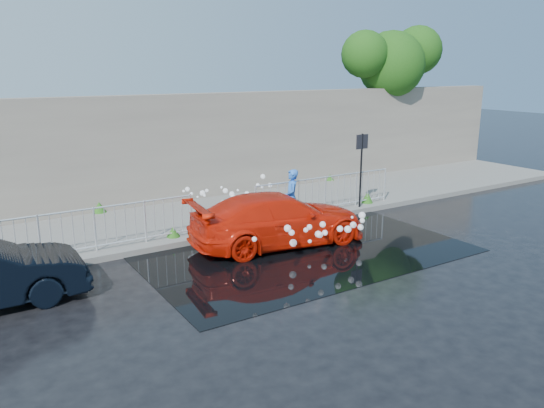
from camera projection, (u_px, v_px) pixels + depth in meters
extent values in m
plane|color=black|center=(311.00, 267.00, 12.27)|extent=(90.00, 90.00, 0.00)
cube|color=slate|center=(215.00, 215.00, 16.34)|extent=(30.00, 4.00, 0.15)
cube|color=slate|center=(247.00, 231.00, 14.70)|extent=(30.00, 0.25, 0.16)
cube|color=#6E665D|center=(184.00, 147.00, 17.69)|extent=(30.00, 0.60, 3.50)
cube|color=black|center=(303.00, 251.00, 13.34)|extent=(8.00, 5.00, 0.01)
cylinder|color=black|center=(361.00, 173.00, 16.66)|extent=(0.06, 0.06, 2.50)
cube|color=black|center=(362.00, 142.00, 16.41)|extent=(0.45, 0.04, 0.45)
cylinder|color=#332114|center=(384.00, 113.00, 23.52)|extent=(0.36, 0.36, 5.00)
sphere|color=#143F0F|center=(391.00, 65.00, 22.08)|extent=(2.77, 2.77, 2.77)
sphere|color=#143F0F|center=(418.00, 50.00, 22.71)|extent=(2.07, 2.07, 2.07)
sphere|color=#143F0F|center=(365.00, 54.00, 21.21)|extent=(1.89, 1.89, 1.89)
cylinder|color=silver|center=(191.00, 214.00, 14.06)|extent=(0.05, 0.05, 1.10)
cylinder|color=silver|center=(93.00, 208.00, 12.64)|extent=(5.00, 0.04, 0.04)
cylinder|color=silver|center=(97.00, 246.00, 12.88)|extent=(5.00, 0.04, 0.04)
cylinder|color=silver|center=(256.00, 204.00, 15.09)|extent=(0.05, 0.05, 1.10)
cylinder|color=silver|center=(385.00, 184.00, 17.68)|extent=(0.05, 0.05, 1.10)
cylinder|color=silver|center=(326.00, 177.00, 16.25)|extent=(5.00, 0.04, 0.04)
cylinder|color=silver|center=(325.00, 207.00, 16.49)|extent=(5.00, 0.04, 0.04)
cone|color=#194311|center=(15.00, 257.00, 11.97)|extent=(0.40, 0.40, 0.34)
cone|color=#194311|center=(173.00, 232.00, 13.95)|extent=(0.36, 0.36, 0.27)
cone|color=#194311|center=(275.00, 211.00, 15.58)|extent=(0.44, 0.44, 0.45)
cone|color=#194311|center=(367.00, 197.00, 17.45)|extent=(0.38, 0.38, 0.37)
cone|color=#194311|center=(99.00, 207.00, 16.29)|extent=(0.42, 0.42, 0.33)
cone|color=#194311|center=(330.00, 177.00, 20.95)|extent=(0.34, 0.34, 0.24)
sphere|color=white|center=(223.00, 203.00, 15.30)|extent=(0.15, 0.15, 0.15)
sphere|color=white|center=(202.00, 193.00, 15.22)|extent=(0.16, 0.16, 0.16)
sphere|color=white|center=(197.00, 222.00, 14.00)|extent=(0.15, 0.15, 0.15)
sphere|color=white|center=(240.00, 220.00, 14.55)|extent=(0.15, 0.15, 0.15)
sphere|color=white|center=(236.00, 201.00, 15.17)|extent=(0.06, 0.06, 0.06)
sphere|color=white|center=(184.00, 191.00, 15.71)|extent=(0.08, 0.08, 0.08)
sphere|color=white|center=(273.00, 202.00, 15.64)|extent=(0.12, 0.12, 0.12)
sphere|color=white|center=(232.00, 194.00, 15.66)|extent=(0.16, 0.16, 0.16)
sphere|color=white|center=(262.00, 186.00, 16.19)|extent=(0.11, 0.11, 0.11)
sphere|color=white|center=(263.00, 176.00, 16.94)|extent=(0.16, 0.16, 0.16)
sphere|color=white|center=(222.00, 187.00, 16.08)|extent=(0.08, 0.08, 0.08)
sphere|color=white|center=(270.00, 185.00, 16.85)|extent=(0.15, 0.15, 0.15)
sphere|color=white|center=(225.00, 191.00, 15.93)|extent=(0.16, 0.16, 0.16)
sphere|color=white|center=(283.00, 222.00, 15.15)|extent=(0.08, 0.08, 0.08)
sphere|color=white|center=(277.00, 196.00, 16.00)|extent=(0.08, 0.08, 0.08)
sphere|color=white|center=(284.00, 207.00, 15.75)|extent=(0.08, 0.08, 0.08)
sphere|color=white|center=(260.00, 218.00, 14.87)|extent=(0.15, 0.15, 0.15)
sphere|color=white|center=(281.00, 212.00, 15.17)|extent=(0.13, 0.13, 0.13)
sphere|color=white|center=(291.00, 213.00, 15.47)|extent=(0.12, 0.12, 0.12)
sphere|color=white|center=(253.00, 204.00, 15.58)|extent=(0.16, 0.16, 0.16)
sphere|color=white|center=(233.00, 197.00, 15.32)|extent=(0.13, 0.13, 0.13)
sphere|color=white|center=(197.00, 197.00, 15.13)|extent=(0.06, 0.06, 0.06)
sphere|color=white|center=(204.00, 196.00, 15.07)|extent=(0.08, 0.08, 0.08)
sphere|color=white|center=(254.00, 220.00, 14.71)|extent=(0.15, 0.15, 0.15)
sphere|color=white|center=(226.00, 232.00, 14.09)|extent=(0.15, 0.15, 0.15)
sphere|color=white|center=(197.00, 220.00, 14.11)|extent=(0.15, 0.15, 0.15)
sphere|color=white|center=(187.00, 189.00, 15.32)|extent=(0.14, 0.14, 0.14)
sphere|color=white|center=(221.00, 205.00, 15.08)|extent=(0.15, 0.15, 0.15)
sphere|color=white|center=(238.00, 190.00, 15.80)|extent=(0.07, 0.07, 0.07)
sphere|color=white|center=(207.00, 212.00, 14.57)|extent=(0.12, 0.12, 0.12)
sphere|color=white|center=(207.00, 191.00, 15.54)|extent=(0.10, 0.10, 0.10)
sphere|color=white|center=(258.00, 185.00, 16.66)|extent=(0.12, 0.12, 0.12)
sphere|color=white|center=(226.00, 207.00, 14.87)|extent=(0.14, 0.14, 0.14)
sphere|color=white|center=(251.00, 219.00, 14.72)|extent=(0.08, 0.08, 0.08)
sphere|color=white|center=(266.00, 224.00, 14.67)|extent=(0.12, 0.12, 0.12)
sphere|color=white|center=(247.00, 194.00, 15.83)|extent=(0.15, 0.15, 0.15)
sphere|color=white|center=(192.00, 194.00, 15.27)|extent=(0.09, 0.09, 0.09)
sphere|color=white|center=(288.00, 228.00, 11.92)|extent=(0.17, 0.17, 0.17)
sphere|color=white|center=(254.00, 239.00, 11.36)|extent=(0.11, 0.11, 0.11)
sphere|color=white|center=(348.00, 229.00, 12.17)|extent=(0.17, 0.17, 0.17)
sphere|color=white|center=(362.00, 221.00, 12.89)|extent=(0.12, 0.12, 0.12)
sphere|color=white|center=(310.00, 241.00, 13.00)|extent=(0.09, 0.09, 0.09)
sphere|color=white|center=(325.00, 233.00, 13.28)|extent=(0.14, 0.14, 0.14)
sphere|color=white|center=(306.00, 230.00, 11.67)|extent=(0.11, 0.11, 0.11)
sphere|color=white|center=(318.00, 234.00, 11.76)|extent=(0.15, 0.15, 0.15)
sphere|color=white|center=(353.00, 225.00, 12.99)|extent=(0.16, 0.16, 0.16)
sphere|color=white|center=(352.00, 217.00, 12.52)|extent=(0.06, 0.06, 0.06)
sphere|color=white|center=(346.00, 229.00, 13.70)|extent=(0.12, 0.12, 0.12)
sphere|color=white|center=(303.00, 243.00, 13.24)|extent=(0.13, 0.13, 0.13)
sphere|color=white|center=(323.00, 224.00, 12.52)|extent=(0.15, 0.15, 0.15)
sphere|color=white|center=(293.00, 243.00, 12.65)|extent=(0.18, 0.18, 0.18)
sphere|color=white|center=(353.00, 229.00, 13.82)|extent=(0.08, 0.08, 0.08)
sphere|color=white|center=(340.00, 229.00, 12.64)|extent=(0.15, 0.15, 0.15)
sphere|color=white|center=(320.00, 235.00, 11.90)|extent=(0.14, 0.14, 0.14)
sphere|color=white|center=(309.00, 227.00, 12.13)|extent=(0.13, 0.13, 0.13)
sphere|color=white|center=(362.00, 215.00, 13.11)|extent=(0.18, 0.18, 0.18)
sphere|color=white|center=(361.00, 227.00, 13.60)|extent=(0.16, 0.16, 0.16)
sphere|color=white|center=(292.00, 233.00, 12.50)|extent=(0.14, 0.14, 0.14)
sphere|color=white|center=(325.00, 233.00, 13.23)|extent=(0.11, 0.11, 0.11)
imported|color=red|center=(278.00, 219.00, 13.69)|extent=(4.84, 2.39, 1.35)
imported|color=blue|center=(292.00, 198.00, 15.29)|extent=(0.62, 0.72, 1.66)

